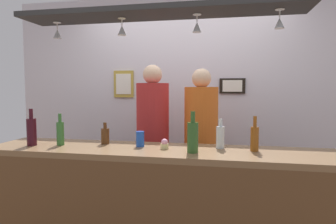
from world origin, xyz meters
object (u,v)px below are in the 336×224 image
at_px(drink_can, 140,139).
at_px(picture_frame_lower_pair, 232,86).
at_px(bottle_beer_brown_stubby, 105,135).
at_px(cupcake, 165,144).
at_px(bottle_beer_green_import, 60,133).
at_px(picture_frame_caricature, 124,84).
at_px(person_left_red_shirt, 153,130).
at_px(bottle_soda_clear, 220,136).
at_px(person_middle_orange_shirt, 201,134).
at_px(bottle_beer_amber_tall, 255,138).
at_px(bottle_champagne_green, 193,136).
at_px(bottle_wine_dark_red, 32,131).

bearing_deg(drink_can, picture_frame_lower_pair, 61.12).
relative_size(bottle_beer_brown_stubby, cupcake, 2.31).
xyz_separation_m(bottle_beer_green_import, picture_frame_caricature, (0.04, 1.41, 0.42)).
distance_m(person_left_red_shirt, cupcake, 0.84).
distance_m(person_left_red_shirt, bottle_soda_clear, 0.99).
height_order(person_middle_orange_shirt, bottle_beer_amber_tall, person_middle_orange_shirt).
xyz_separation_m(person_left_red_shirt, picture_frame_caricature, (-0.53, 0.61, 0.49)).
bearing_deg(bottle_soda_clear, bottle_beer_amber_tall, -12.77).
relative_size(bottle_soda_clear, bottle_champagne_green, 0.77).
distance_m(bottle_beer_amber_tall, picture_frame_lower_pair, 1.41).
xyz_separation_m(person_left_red_shirt, bottle_wine_dark_red, (-0.79, -0.87, 0.09)).
height_order(person_left_red_shirt, picture_frame_lower_pair, person_left_red_shirt).
bearing_deg(cupcake, bottle_wine_dark_red, -176.03).
bearing_deg(bottle_soda_clear, picture_frame_caricature, 133.94).
xyz_separation_m(person_middle_orange_shirt, picture_frame_lower_pair, (0.32, 0.61, 0.49)).
xyz_separation_m(picture_frame_lower_pair, picture_frame_caricature, (-1.36, 0.00, 0.03)).
bearing_deg(bottle_beer_brown_stubby, picture_frame_lower_pair, 50.52).
height_order(person_middle_orange_shirt, drink_can, person_middle_orange_shirt).
xyz_separation_m(person_middle_orange_shirt, bottle_beer_brown_stubby, (-0.75, -0.68, 0.07)).
distance_m(bottle_beer_green_import, drink_can, 0.66).
height_order(drink_can, picture_frame_lower_pair, picture_frame_lower_pair).
bearing_deg(bottle_soda_clear, person_middle_orange_shirt, 106.68).
distance_m(person_middle_orange_shirt, bottle_beer_brown_stubby, 1.01).
height_order(bottle_wine_dark_red, picture_frame_lower_pair, picture_frame_lower_pair).
relative_size(bottle_beer_brown_stubby, picture_frame_caricature, 0.53).
height_order(person_left_red_shirt, bottle_beer_green_import, person_left_red_shirt).
relative_size(cupcake, picture_frame_caricature, 0.23).
relative_size(bottle_wine_dark_red, picture_frame_lower_pair, 1.00).
bearing_deg(cupcake, bottle_beer_brown_stubby, 168.45).
relative_size(bottle_beer_amber_tall, bottle_beer_green_import, 1.00).
bearing_deg(bottle_beer_amber_tall, picture_frame_lower_pair, 95.83).
bearing_deg(drink_can, bottle_beer_amber_tall, -0.19).
distance_m(bottle_beer_green_import, picture_frame_lower_pair, 2.03).
distance_m(bottle_beer_amber_tall, bottle_champagne_green, 0.47).
bearing_deg(drink_can, person_middle_orange_shirt, 60.09).
height_order(bottle_soda_clear, bottle_beer_brown_stubby, bottle_soda_clear).
relative_size(person_middle_orange_shirt, bottle_wine_dark_red, 5.55).
height_order(bottle_beer_brown_stubby, bottle_beer_green_import, bottle_beer_green_import).
xyz_separation_m(cupcake, picture_frame_lower_pair, (0.53, 1.40, 0.46)).
distance_m(bottle_wine_dark_red, bottle_beer_amber_tall, 1.76).
height_order(person_left_red_shirt, bottle_wine_dark_red, person_left_red_shirt).
distance_m(person_left_red_shirt, picture_frame_lower_pair, 1.12).
xyz_separation_m(drink_can, cupcake, (0.21, -0.05, -0.03)).
xyz_separation_m(bottle_beer_amber_tall, cupcake, (-0.67, -0.05, -0.06)).
bearing_deg(cupcake, bottle_soda_clear, 14.36).
height_order(cupcake, picture_frame_caricature, picture_frame_caricature).
height_order(person_middle_orange_shirt, picture_frame_caricature, picture_frame_caricature).
bearing_deg(bottle_wine_dark_red, bottle_soda_clear, 6.92).
distance_m(person_left_red_shirt, bottle_beer_brown_stubby, 0.72).
bearing_deg(bottle_wine_dark_red, drink_can, 8.36).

